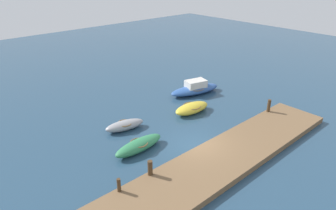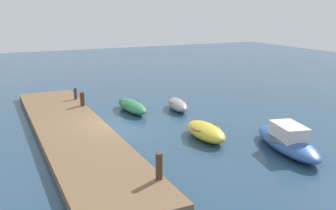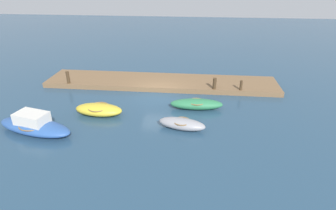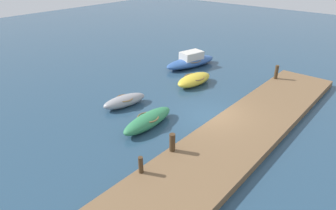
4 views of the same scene
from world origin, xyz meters
name	(u,v)px [view 1 (image 1 of 4)]	position (x,y,z in m)	size (l,w,h in m)	color
ground_plane	(196,147)	(0.00, 0.00, 0.00)	(84.00, 84.00, 0.00)	navy
dock_platform	(223,159)	(0.00, -2.29, 0.20)	(19.50, 3.66, 0.41)	brown
rowboat_green	(139,145)	(-3.06, 2.17, 0.37)	(3.73, 1.31, 0.74)	#2D7A4C
motorboat_blue	(195,89)	(6.59, 6.37, 0.49)	(5.23, 2.77, 1.30)	#2D569E
dinghy_grey	(125,125)	(-2.21, 5.05, 0.36)	(3.08, 1.60, 0.70)	#939399
rowboat_yellow	(192,108)	(3.49, 3.76, 0.40)	(3.32, 1.62, 0.78)	gold
mooring_post_west	(119,185)	(-6.47, -0.71, 0.79)	(0.20, 0.20, 0.77)	#47331E
mooring_post_mid_west	(150,168)	(-4.42, -0.71, 0.86)	(0.28, 0.28, 0.90)	#47331E
mooring_post_mid_east	(269,106)	(7.56, -0.71, 0.91)	(0.26, 0.26, 1.01)	#47331E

